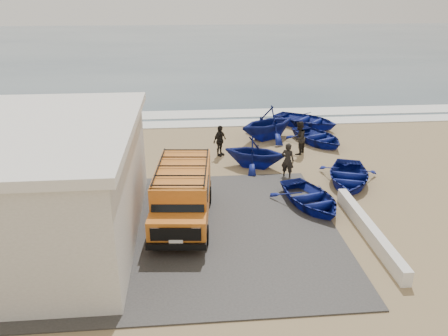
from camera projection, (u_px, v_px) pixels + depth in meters
name	position (u px, v px, depth m)	size (l,w,h in m)	color
ground	(226.00, 205.00, 18.48)	(160.00, 160.00, 0.00)	#937B55
slab	(178.00, 231.00, 16.47)	(12.00, 10.00, 0.05)	#393634
ocean	(194.00, 46.00, 70.06)	(180.00, 88.00, 0.01)	#385166
surf_line	(210.00, 124.00, 29.53)	(180.00, 1.60, 0.06)	white
surf_wash	(208.00, 114.00, 31.83)	(180.00, 2.20, 0.04)	white
building	(17.00, 185.00, 15.21)	(8.40, 9.40, 4.30)	silver
parapet	(369.00, 230.00, 16.03)	(0.35, 6.00, 0.55)	silver
van	(183.00, 192.00, 16.88)	(2.48, 5.34, 2.22)	orange
boat_near_left	(310.00, 198.00, 18.26)	(2.62, 3.66, 0.76)	navy
boat_near_right	(348.00, 176.00, 20.36)	(2.76, 3.86, 0.80)	navy
boat_mid_left	(255.00, 152.00, 22.12)	(2.71, 3.14, 1.65)	navy
boat_mid_right	(318.00, 137.00, 25.71)	(2.75, 3.85, 0.80)	navy
boat_far_left	(268.00, 123.00, 26.30)	(3.30, 3.83, 2.02)	navy
boat_far_right	(306.00, 120.00, 28.82)	(3.09, 4.32, 0.89)	navy
fisherman_front	(288.00, 160.00, 20.88)	(0.64, 0.42, 1.75)	black
fisherman_middle	(299.00, 138.00, 23.88)	(0.90, 0.70, 1.85)	black
fisherman_back	(220.00, 141.00, 23.65)	(1.00, 0.42, 1.71)	black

